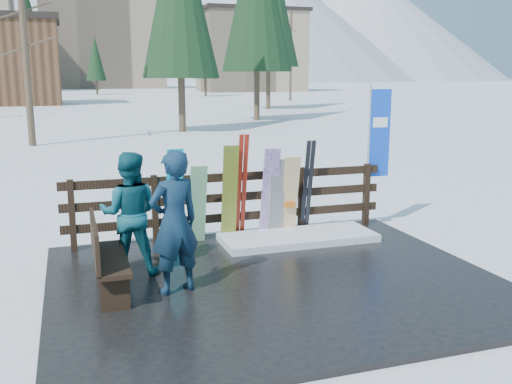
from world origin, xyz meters
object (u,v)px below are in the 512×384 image
object	(u,v)px
person_back	(130,213)
person_front	(174,222)
snowboard_4	(277,198)
bench	(104,255)
snowboard_0	(174,197)
snowboard_2	(230,193)
rental_flag	(377,138)
snowboard_3	(270,193)
snowboard_1	(198,204)
snowboard_5	(290,196)

from	to	relation	value
person_back	person_front	bearing A→B (deg)	131.72
snowboard_4	bench	bearing A→B (deg)	-148.98
snowboard_0	person_front	size ratio (longest dim) A/B	0.91
bench	snowboard_2	world-z (taller)	snowboard_2
snowboard_2	rental_flag	xyz separation A→B (m)	(2.89, 0.27, 0.79)
bench	snowboard_4	xyz separation A→B (m)	(2.99, 1.80, 0.17)
snowboard_0	snowboard_3	xyz separation A→B (m)	(1.63, 0.00, -0.03)
snowboard_0	person_back	xyz separation A→B (m)	(-0.82, -1.11, 0.05)
snowboard_3	rental_flag	distance (m)	2.35
snowboard_1	snowboard_3	xyz separation A→B (m)	(1.25, 0.00, 0.11)
snowboard_1	snowboard_2	xyz separation A→B (m)	(0.54, 0.00, 0.15)
snowboard_2	snowboard_5	bearing A→B (deg)	0.00
bench	person_back	bearing A→B (deg)	59.61
bench	snowboard_1	bearing A→B (deg)	48.13
bench	rental_flag	xyz separation A→B (m)	(5.04, 2.07, 1.09)
snowboard_3	snowboard_5	bearing A→B (deg)	0.00
rental_flag	person_back	world-z (taller)	rental_flag
snowboard_1	rental_flag	world-z (taller)	rental_flag
bench	person_back	distance (m)	0.87
snowboard_5	person_front	xyz separation A→B (m)	(-2.36, -2.01, 0.22)
snowboard_0	snowboard_5	bearing A→B (deg)	0.00
snowboard_2	snowboard_1	bearing A→B (deg)	-180.00
snowboard_0	snowboard_4	distance (m)	1.76
snowboard_2	snowboard_5	distance (m)	1.08
snowboard_2	snowboard_3	bearing A→B (deg)	0.00
snowboard_4	person_back	world-z (taller)	person_back
rental_flag	person_front	xyz separation A→B (m)	(-4.18, -2.28, -0.69)
snowboard_2	snowboard_4	xyz separation A→B (m)	(0.83, 0.00, -0.14)
bench	person_front	bearing A→B (deg)	-14.17
snowboard_0	snowboard_5	distance (m)	2.01
person_front	snowboard_5	bearing A→B (deg)	-157.12
snowboard_1	snowboard_2	distance (m)	0.56
snowboard_0	person_back	size ratio (longest dim) A/B	0.97
snowboard_4	snowboard_0	bearing A→B (deg)	-180.00
bench	snowboard_3	size ratio (longest dim) A/B	0.95
snowboard_2	person_front	xyz separation A→B (m)	(-1.29, -2.01, 0.10)
bench	snowboard_0	size ratio (longest dim) A/B	0.90
snowboard_1	rental_flag	bearing A→B (deg)	4.50
snowboard_3	rental_flag	xyz separation A→B (m)	(2.18, 0.27, 0.83)
snowboard_3	snowboard_5	world-z (taller)	snowboard_3
snowboard_3	snowboard_5	xyz separation A→B (m)	(0.37, 0.00, -0.08)
snowboard_3	rental_flag	size ratio (longest dim) A/B	0.61
snowboard_1	snowboard_5	distance (m)	1.62
snowboard_4	snowboard_5	size ratio (longest dim) A/B	0.97
bench	snowboard_3	world-z (taller)	snowboard_3
snowboard_0	snowboard_2	bearing A→B (deg)	0.00
bench	snowboard_1	size ratio (longest dim) A/B	1.10
person_front	snowboard_1	bearing A→B (deg)	-127.85
snowboard_3	person_back	bearing A→B (deg)	-155.68
snowboard_1	snowboard_5	size ratio (longest dim) A/B	0.96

